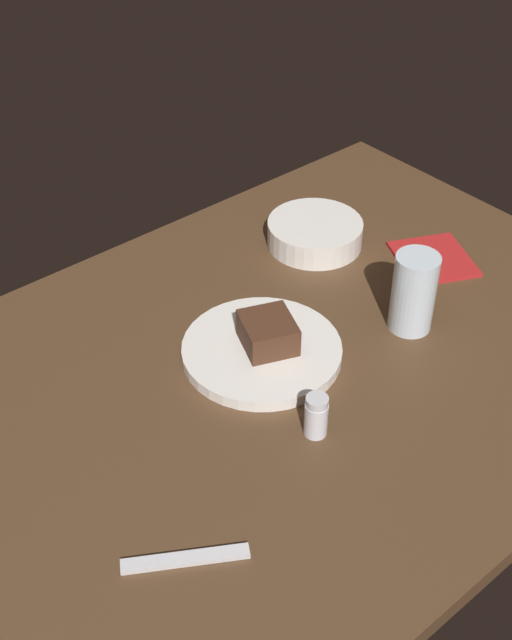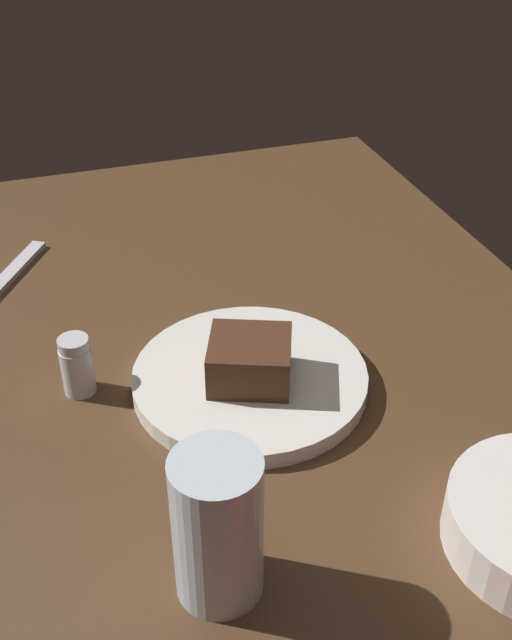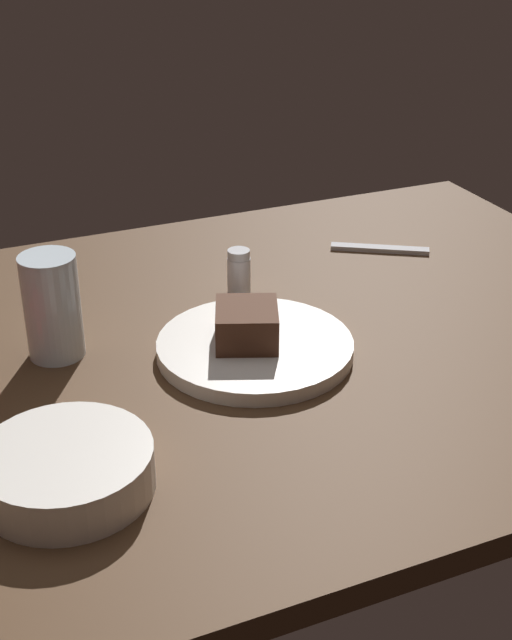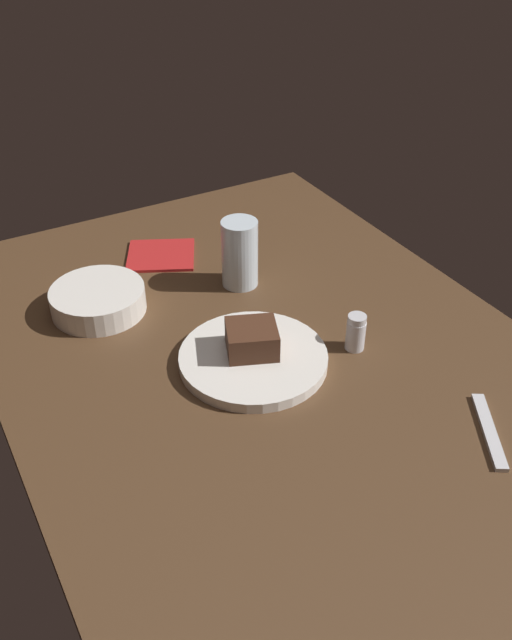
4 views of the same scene
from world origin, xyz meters
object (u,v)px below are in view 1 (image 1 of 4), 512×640
(dessert_spoon, at_px, (185,559))
(folded_napkin, at_px, (433,259))
(water_glass, at_px, (414,292))
(side_bowl, at_px, (315,233))
(chocolate_cake_slice, at_px, (270,331))
(dessert_plate, at_px, (262,351))
(salt_shaker, at_px, (316,416))

(dessert_spoon, bearing_deg, folded_napkin, 48.60)
(water_glass, bearing_deg, side_bowl, 80.36)
(chocolate_cake_slice, relative_size, water_glass, 0.62)
(side_bowl, xyz_separation_m, folded_napkin, (0.12, -0.17, -0.02))
(folded_napkin, bearing_deg, side_bowl, 125.54)
(dessert_spoon, height_order, folded_napkin, dessert_spoon)
(chocolate_cake_slice, bearing_deg, dessert_spoon, -145.93)
(dessert_plate, relative_size, chocolate_cake_slice, 2.99)
(water_glass, relative_size, side_bowl, 0.78)
(salt_shaker, relative_size, dessert_spoon, 0.43)
(side_bowl, bearing_deg, water_glass, -99.64)
(dessert_spoon, bearing_deg, dessert_plate, 67.03)
(water_glass, xyz_separation_m, side_bowl, (0.04, 0.26, -0.04))
(salt_shaker, bearing_deg, side_bowl, 46.76)
(dessert_plate, relative_size, side_bowl, 1.43)
(dessert_plate, relative_size, water_glass, 1.85)
(dessert_plate, xyz_separation_m, side_bowl, (0.27, 0.17, 0.01))
(salt_shaker, bearing_deg, dessert_plate, 74.17)
(salt_shaker, xyz_separation_m, folded_napkin, (0.43, 0.16, -0.03))
(chocolate_cake_slice, distance_m, dessert_spoon, 0.38)
(water_glass, xyz_separation_m, folded_napkin, (0.17, 0.09, -0.06))
(dessert_spoon, xyz_separation_m, folded_napkin, (0.69, 0.21, -0.00))
(salt_shaker, xyz_separation_m, dessert_spoon, (-0.25, -0.05, -0.03))
(dessert_spoon, bearing_deg, side_bowl, 65.42)
(dessert_plate, bearing_deg, side_bowl, 32.09)
(salt_shaker, height_order, water_glass, water_glass)
(dessert_plate, bearing_deg, water_glass, -23.27)
(chocolate_cake_slice, xyz_separation_m, water_glass, (0.21, -0.09, 0.02))
(water_glass, distance_m, side_bowl, 0.27)
(chocolate_cake_slice, height_order, salt_shaker, same)
(dessert_spoon, bearing_deg, salt_shaker, 42.65)
(side_bowl, height_order, dessert_spoon, side_bowl)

